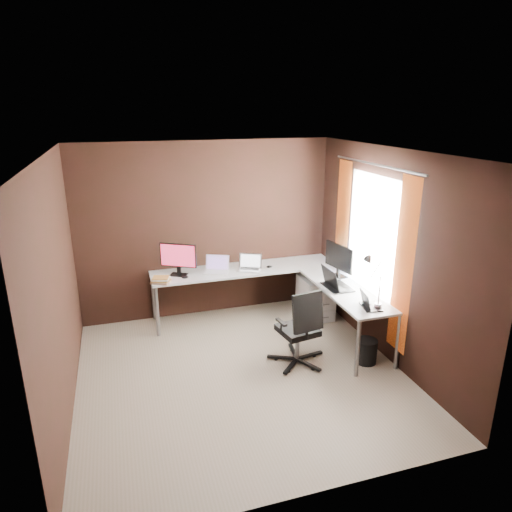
{
  "coord_description": "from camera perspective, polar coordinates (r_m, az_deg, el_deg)",
  "views": [
    {
      "loc": [
        -1.18,
        -4.39,
        2.93
      ],
      "look_at": [
        0.47,
        0.95,
        1.09
      ],
      "focal_mm": 32.0,
      "sensor_mm": 36.0,
      "label": 1
    }
  ],
  "objects": [
    {
      "name": "monitor_right",
      "position": [
        6.2,
        10.34,
        -0.32
      ],
      "size": [
        0.17,
        0.55,
        0.45
      ],
      "rotation": [
        0.0,
        0.0,
        1.77
      ],
      "color": "black",
      "rests_on": "desk"
    },
    {
      "name": "book_stack",
      "position": [
        6.1,
        -11.82,
        -2.94
      ],
      "size": [
        0.29,
        0.27,
        0.07
      ],
      "rotation": [
        0.0,
        0.0,
        -0.37
      ],
      "color": "#9C7054",
      "rests_on": "desk"
    },
    {
      "name": "laptop_silver",
      "position": [
        6.43,
        -0.78,
        -1.31
      ],
      "size": [
        0.39,
        0.35,
        0.22
      ],
      "rotation": [
        0.0,
        0.0,
        -0.46
      ],
      "color": "silver",
      "rests_on": "desk"
    },
    {
      "name": "desk",
      "position": [
        6.22,
        3.07,
        -3.03
      ],
      "size": [
        2.65,
        2.25,
        0.73
      ],
      "color": "silver",
      "rests_on": "ground"
    },
    {
      "name": "drawer_pedestal",
      "position": [
        6.66,
        7.44,
        -5.17
      ],
      "size": [
        0.42,
        0.5,
        0.6
      ],
      "primitive_type": "cube",
      "color": "silver",
      "rests_on": "ground"
    },
    {
      "name": "mouse_corner",
      "position": [
        6.52,
        1.67,
        -1.34
      ],
      "size": [
        0.09,
        0.06,
        0.03
      ],
      "primitive_type": "ellipsoid",
      "rotation": [
        0.0,
        0.0,
        0.05
      ],
      "color": "black",
      "rests_on": "desk"
    },
    {
      "name": "monitor_left",
      "position": [
        6.26,
        -9.7,
        -0.19
      ],
      "size": [
        0.46,
        0.27,
        0.44
      ],
      "rotation": [
        0.0,
        0.0,
        -0.51
      ],
      "color": "black",
      "rests_on": "desk"
    },
    {
      "name": "room",
      "position": [
        4.99,
        1.61,
        -1.11
      ],
      "size": [
        3.6,
        3.6,
        2.5
      ],
      "color": "tan",
      "rests_on": "ground"
    },
    {
      "name": "laptop_white",
      "position": [
        6.38,
        -4.92,
        -1.53
      ],
      "size": [
        0.4,
        0.35,
        0.22
      ],
      "rotation": [
        0.0,
        0.0,
        -0.42
      ],
      "color": "silver",
      "rests_on": "desk"
    },
    {
      "name": "desk_lamp",
      "position": [
        5.29,
        14.35,
        -2.35
      ],
      "size": [
        0.2,
        0.23,
        0.62
      ],
      "rotation": [
        0.0,
        0.0,
        0.31
      ],
      "color": "slate",
      "rests_on": "desk"
    },
    {
      "name": "mouse_left",
      "position": [
        6.19,
        -8.87,
        -2.62
      ],
      "size": [
        0.11,
        0.09,
        0.04
      ],
      "primitive_type": "ellipsoid",
      "rotation": [
        0.0,
        0.0,
        0.39
      ],
      "color": "black",
      "rests_on": "desk"
    },
    {
      "name": "laptop_black_big",
      "position": [
        5.87,
        9.82,
        -3.42
      ],
      "size": [
        0.3,
        0.42,
        0.27
      ],
      "rotation": [
        0.0,
        0.0,
        1.59
      ],
      "color": "black",
      "rests_on": "desk"
    },
    {
      "name": "office_chair",
      "position": [
        5.5,
        5.38,
        -10.65
      ],
      "size": [
        0.54,
        0.55,
        0.96
      ],
      "rotation": [
        0.0,
        0.0,
        0.17
      ],
      "color": "black",
      "rests_on": "ground"
    },
    {
      "name": "laptop_black_small",
      "position": [
        5.41,
        13.92,
        -5.84
      ],
      "size": [
        0.25,
        0.31,
        0.19
      ],
      "rotation": [
        0.0,
        0.0,
        1.38
      ],
      "color": "black",
      "rests_on": "desk"
    },
    {
      "name": "wastebasket",
      "position": [
        5.72,
        13.61,
        -11.47
      ],
      "size": [
        0.3,
        0.3,
        0.29
      ],
      "primitive_type": "cylinder",
      "rotation": [
        0.0,
        0.0,
        0.18
      ],
      "color": "black",
      "rests_on": "ground"
    }
  ]
}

